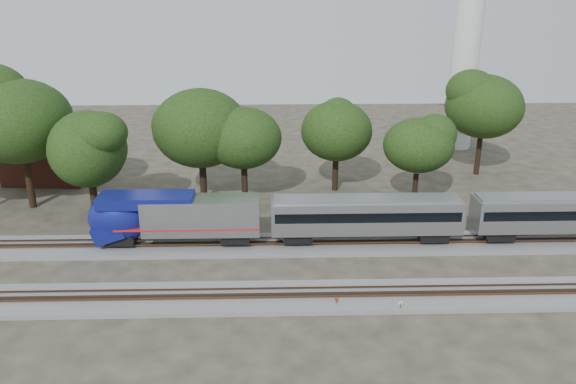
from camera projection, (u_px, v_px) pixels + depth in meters
ground at (274, 276)px, 49.01m from camera, size 160.00×160.00×0.00m
track_far at (273, 245)px, 54.59m from camera, size 160.00×5.00×0.73m
track_near at (274, 297)px, 45.17m from camera, size 160.00×5.00×0.73m
switch_stand_red at (336, 302)px, 43.82m from camera, size 0.29×0.08×0.91m
switch_stand_white at (400, 305)px, 43.15m from camera, size 0.33×0.06×1.04m
switch_lever at (334, 307)px, 43.86m from camera, size 0.57×0.45×0.30m
brick_building at (51, 161)px, 73.48m from camera, size 11.10×8.24×5.07m
tree_1 at (20, 121)px, 61.43m from camera, size 10.26×10.26×14.47m
tree_2 at (88, 149)px, 59.24m from camera, size 7.93×7.93×11.18m
tree_3 at (201, 128)px, 64.15m from camera, size 8.89×8.89×12.54m
tree_4 at (243, 138)px, 63.20m from camera, size 8.04×8.04×11.34m
tree_5 at (336, 131)px, 67.93m from camera, size 7.70×7.70×10.86m
tree_6 at (418, 145)px, 62.46m from camera, size 7.45×7.45×10.50m
tree_7 at (484, 107)px, 73.51m from camera, size 9.45×9.45×13.33m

